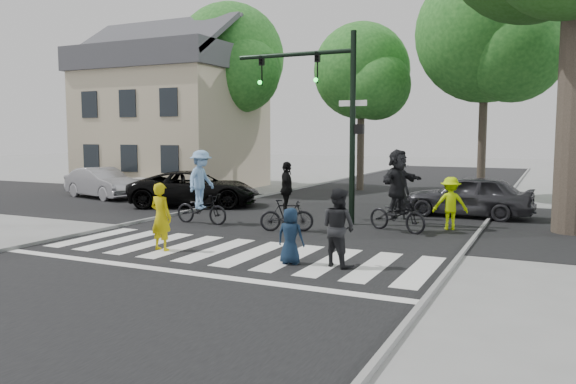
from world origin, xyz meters
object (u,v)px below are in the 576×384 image
object	(u,v)px
pedestrian_woman	(161,217)
cyclist_right	(398,195)
car_suv	(195,189)
pedestrian_adult	(338,227)
car_grey	(469,196)
pedestrian_child	(290,236)
traffic_signal	(327,101)
cyclist_mid	(287,203)
car_silver	(102,183)
cyclist_left	(201,192)

from	to	relation	value
pedestrian_woman	cyclist_right	size ratio (longest dim) A/B	0.69
pedestrian_woman	car_suv	size ratio (longest dim) A/B	0.33
pedestrian_woman	pedestrian_adult	world-z (taller)	pedestrian_adult
car_suv	car_grey	size ratio (longest dim) A/B	1.19
cyclist_right	car_grey	size ratio (longest dim) A/B	0.57
pedestrian_child	pedestrian_adult	xyz separation A→B (m)	(1.01, 0.25, 0.23)
pedestrian_woman	cyclist_right	xyz separation A→B (m)	(4.53, 5.13, 0.24)
pedestrian_woman	cyclist_right	bearing A→B (deg)	-125.33
cyclist_right	car_suv	xyz separation A→B (m)	(-8.71, 2.29, -0.37)
pedestrian_adult	car_suv	bearing A→B (deg)	-17.66
pedestrian_woman	pedestrian_child	size ratio (longest dim) A/B	1.33
traffic_signal	car_suv	xyz separation A→B (m)	(-6.23, 1.61, -3.20)
car_grey	traffic_signal	bearing A→B (deg)	-47.42
cyclist_right	traffic_signal	bearing A→B (deg)	164.80
cyclist_mid	cyclist_right	xyz separation A→B (m)	(2.95, 1.33, 0.24)
pedestrian_child	traffic_signal	bearing A→B (deg)	-77.76
cyclist_mid	car_silver	bearing A→B (deg)	159.20
pedestrian_child	cyclist_left	world-z (taller)	cyclist_left
traffic_signal	car_grey	size ratio (longest dim) A/B	1.41
pedestrian_child	cyclist_left	xyz separation A→B (m)	(-4.93, 3.83, 0.39)
traffic_signal	pedestrian_woman	xyz separation A→B (m)	(-2.05, -5.80, -3.07)
cyclist_right	car_silver	size ratio (longest dim) A/B	0.59
pedestrian_child	car_silver	world-z (taller)	car_silver
traffic_signal	pedestrian_child	bearing A→B (deg)	-76.10
pedestrian_child	car_grey	bearing A→B (deg)	-107.16
pedestrian_woman	cyclist_left	xyz separation A→B (m)	(-1.46, 3.88, 0.18)
pedestrian_woman	cyclist_right	world-z (taller)	cyclist_right
pedestrian_adult	cyclist_right	xyz separation A→B (m)	(0.04, 4.83, 0.23)
pedestrian_child	cyclist_right	xyz separation A→B (m)	(1.06, 5.08, 0.45)
cyclist_left	cyclist_right	world-z (taller)	cyclist_right
pedestrian_adult	car_silver	size ratio (longest dim) A/B	0.41
car_silver	pedestrian_woman	bearing A→B (deg)	-115.21
traffic_signal	cyclist_mid	distance (m)	3.69
pedestrian_adult	pedestrian_woman	bearing A→B (deg)	25.55
car_suv	cyclist_left	bearing A→B (deg)	-166.65
traffic_signal	car_grey	bearing A→B (deg)	40.25
pedestrian_woman	car_grey	size ratio (longest dim) A/B	0.39
car_silver	car_grey	xyz separation A→B (m)	(15.61, 1.09, 0.05)
cyclist_right	car_grey	world-z (taller)	cyclist_right
pedestrian_adult	cyclist_right	distance (m)	4.84
traffic_signal	pedestrian_child	distance (m)	6.77
pedestrian_woman	cyclist_mid	distance (m)	4.12
pedestrian_woman	cyclist_mid	xyz separation A→B (m)	(1.58, 3.80, 0.01)
pedestrian_woman	cyclist_left	world-z (taller)	cyclist_left
cyclist_mid	car_suv	distance (m)	6.81
cyclist_mid	car_suv	xyz separation A→B (m)	(-5.77, 3.62, -0.14)
pedestrian_child	pedestrian_adult	bearing A→B (deg)	-167.72
pedestrian_woman	car_grey	world-z (taller)	pedestrian_woman
traffic_signal	pedestrian_woman	distance (m)	6.88
pedestrian_woman	cyclist_left	distance (m)	4.15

